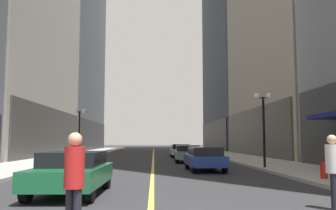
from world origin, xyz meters
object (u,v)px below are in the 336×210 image
car_blue (205,158)px  fire_hydrant_right (324,172)px  pedestrian_in_white_shirt (333,165)px  street_lamp_left_far (79,122)px  street_lamp_right_mid (263,113)px  pedestrian_in_red_jacket (74,177)px  car_green (72,171)px  car_grey (187,153)px  car_silver (180,150)px

car_blue → fire_hydrant_right: size_ratio=5.45×
pedestrian_in_white_shirt → street_lamp_left_far: street_lamp_left_far is taller
pedestrian_in_white_shirt → street_lamp_right_mid: bearing=80.6°
street_lamp_left_far → fire_hydrant_right: street_lamp_left_far is taller
pedestrian_in_white_shirt → pedestrian_in_red_jacket: pedestrian_in_white_shirt is taller
car_green → car_grey: bearing=72.9°
car_grey → street_lamp_left_far: bearing=159.5°
car_silver → street_lamp_right_mid: size_ratio=0.99×
street_lamp_right_mid → pedestrian_in_white_shirt: bearing=-99.4°
fire_hydrant_right → car_silver: bearing=101.1°
car_silver → pedestrian_in_red_jacket: pedestrian_in_red_jacket is taller
car_silver → pedestrian_in_white_shirt: size_ratio=2.43×
car_blue → pedestrian_in_red_jacket: size_ratio=2.41×
car_grey → car_silver: (0.03, 7.93, -0.00)m
pedestrian_in_red_jacket → street_lamp_right_mid: 16.52m
street_lamp_left_far → car_green: bearing=-78.9°
car_grey → pedestrian_in_white_shirt: size_ratio=2.57×
pedestrian_in_white_shirt → street_lamp_left_far: bearing=115.5°
car_grey → street_lamp_right_mid: (3.76, -7.48, 2.54)m
car_grey → pedestrian_in_red_jacket: (-3.90, -21.96, 0.34)m
car_green → pedestrian_in_red_jacket: pedestrian_in_red_jacket is taller
car_silver → street_lamp_left_far: size_ratio=0.99×
car_grey → fire_hydrant_right: (4.26, -13.68, -0.32)m
car_silver → street_lamp_left_far: street_lamp_left_far is taller
pedestrian_in_red_jacket → street_lamp_right_mid: street_lamp_right_mid is taller
car_blue → pedestrian_in_white_shirt: size_ratio=2.40×
fire_hydrant_right → pedestrian_in_white_shirt: bearing=-113.4°
car_grey → car_silver: bearing=89.8°
car_silver → car_grey: bearing=-90.2°
pedestrian_in_red_jacket → street_lamp_left_far: size_ratio=0.41×
car_blue → fire_hydrant_right: (4.04, -5.57, -0.32)m
pedestrian_in_white_shirt → fire_hydrant_right: bearing=66.6°
car_green → pedestrian_in_red_jacket: (1.21, -5.34, 0.34)m
car_silver → street_lamp_left_far: 10.46m
car_grey → street_lamp_left_far: 9.98m
car_blue → street_lamp_left_far: size_ratio=0.98×
car_silver → car_blue: bearing=-89.3°
street_lamp_left_far → car_silver: bearing=26.6°
car_green → pedestrian_in_white_shirt: size_ratio=2.33×
street_lamp_right_mid → car_silver: bearing=103.6°
car_blue → car_green: bearing=-122.1°
car_silver → fire_hydrant_right: (4.23, -21.61, -0.32)m
street_lamp_right_mid → car_blue: bearing=-170.0°
car_blue → street_lamp_right_mid: street_lamp_right_mid is taller
car_grey → fire_hydrant_right: car_grey is taller
fire_hydrant_right → car_grey: bearing=107.3°
street_lamp_left_far → car_blue: bearing=-51.1°
pedestrian_in_white_shirt → pedestrian_in_red_jacket: 6.26m
car_green → pedestrian_in_red_jacket: bearing=-77.2°
car_silver → street_lamp_right_mid: (3.73, -15.41, 2.54)m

